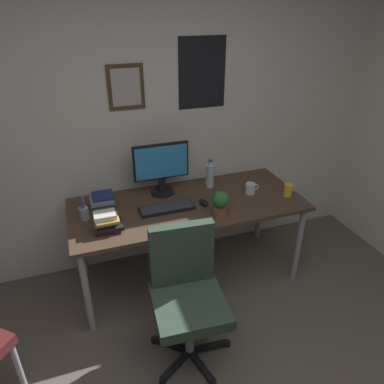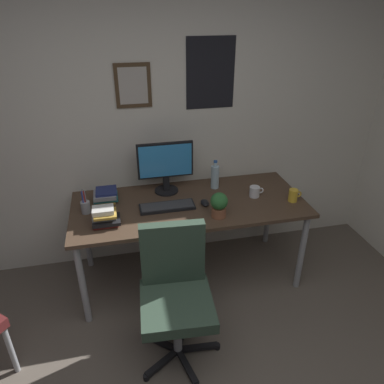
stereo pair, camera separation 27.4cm
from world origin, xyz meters
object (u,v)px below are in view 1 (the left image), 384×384
book_stack_left (107,222)px  coffee_mug_far (288,190)px  office_chair (187,289)px  keyboard (167,208)px  monitor (161,167)px  potted_plant (220,203)px  coffee_mug_near (251,188)px  computer_mouse (204,202)px  pen_cup (84,213)px  water_bottle (210,176)px  book_stack_right (102,201)px

book_stack_left → coffee_mug_far: bearing=0.7°
coffee_mug_far → book_stack_left: 1.48m
office_chair → keyboard: size_ratio=2.21×
monitor → potted_plant: monitor is taller
monitor → coffee_mug_near: bearing=-19.8°
office_chair → coffee_mug_near: 1.09m
coffee_mug_far → potted_plant: bearing=-171.9°
coffee_mug_near → book_stack_left: bearing=-172.4°
coffee_mug_far → office_chair: bearing=-152.8°
computer_mouse → pen_cup: size_ratio=0.55×
computer_mouse → book_stack_left: book_stack_left is taller
coffee_mug_near → potted_plant: 0.45m
computer_mouse → water_bottle: bearing=59.7°
pen_cup → book_stack_right: (0.15, 0.15, -0.00)m
keyboard → potted_plant: (0.36, -0.20, 0.09)m
computer_mouse → book_stack_right: size_ratio=0.58×
keyboard → book_stack_right: bearing=155.1°
coffee_mug_far → book_stack_right: coffee_mug_far is taller
monitor → keyboard: bearing=-97.9°
water_bottle → coffee_mug_near: size_ratio=2.07×
coffee_mug_far → pen_cup: size_ratio=0.55×
computer_mouse → monitor: bearing=131.3°
keyboard → water_bottle: water_bottle is taller
monitor → computer_mouse: bearing=-48.7°
book_stack_left → office_chair: bearing=-52.3°
office_chair → monitor: (0.10, 0.94, 0.46)m
coffee_mug_far → book_stack_left: (-1.48, -0.02, 0.01)m
computer_mouse → book_stack_left: size_ratio=0.56×
water_bottle → pen_cup: 1.09m
pen_cup → book_stack_left: size_ratio=1.01×
coffee_mug_near → pen_cup: size_ratio=0.61×
computer_mouse → pen_cup: 0.92m
coffee_mug_near → pen_cup: pen_cup is taller
keyboard → water_bottle: size_ratio=1.70×
office_chair → coffee_mug_far: (1.07, 0.55, 0.27)m
water_bottle → coffee_mug_far: 0.67m
office_chair → monitor: bearing=83.9°
pen_cup → coffee_mug_far: bearing=-6.2°
water_bottle → monitor: bearing=176.3°
monitor → coffee_mug_near: 0.77m
keyboard → pen_cup: bearing=173.9°
water_bottle → keyboard: bearing=-150.8°
computer_mouse → book_stack_left: bearing=-171.5°
water_bottle → pen_cup: size_ratio=1.26×
coffee_mug_near → keyboard: bearing=-177.6°
potted_plant → monitor: bearing=123.3°
monitor → book_stack_left: 0.68m
coffee_mug_far → potted_plant: size_ratio=0.57×
potted_plant → keyboard: bearing=150.3°
pen_cup → book_stack_left: bearing=-53.9°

